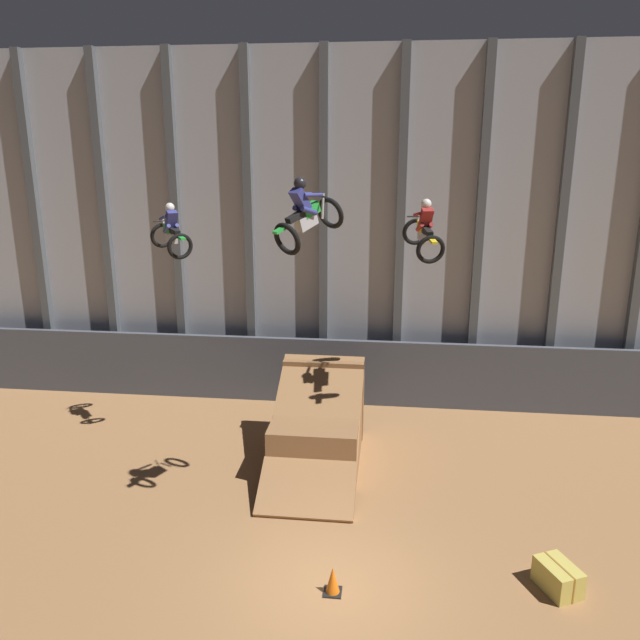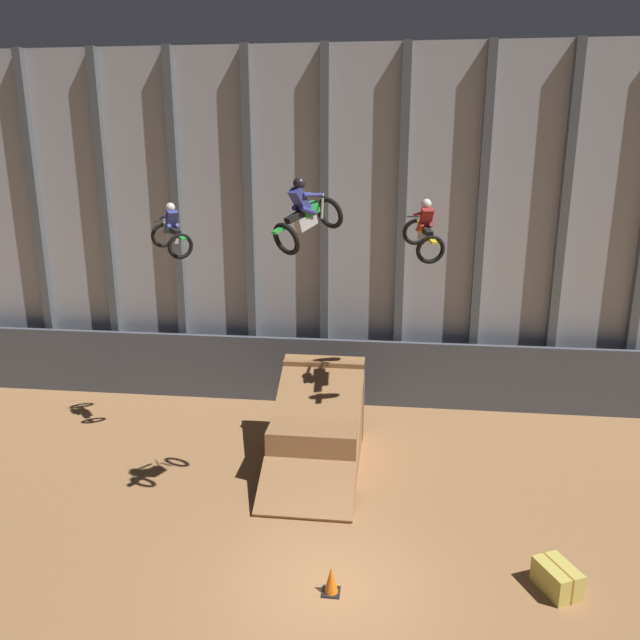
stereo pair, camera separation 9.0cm
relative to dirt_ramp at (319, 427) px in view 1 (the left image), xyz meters
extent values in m
plane|color=#996B42|center=(0.90, -5.50, -0.89)|extent=(60.00, 60.00, 0.00)
cube|color=#A3A8B2|center=(0.90, 4.70, 4.96)|extent=(32.00, 0.12, 11.70)
cube|color=#4C5156|center=(-10.50, 4.50, 4.96)|extent=(0.28, 0.28, 11.70)
cube|color=#4C5156|center=(-7.96, 4.50, 4.96)|extent=(0.28, 0.28, 11.70)
cube|color=#4C5156|center=(-5.43, 4.50, 4.96)|extent=(0.28, 0.28, 11.70)
cube|color=#4C5156|center=(-2.90, 4.50, 4.96)|extent=(0.28, 0.28, 11.70)
cube|color=#4C5156|center=(-0.36, 4.50, 4.96)|extent=(0.28, 0.28, 11.70)
cube|color=#4C5156|center=(2.17, 4.50, 4.96)|extent=(0.28, 0.28, 11.70)
cube|color=#4C5156|center=(4.70, 4.50, 4.96)|extent=(0.28, 0.28, 11.70)
cube|color=#4C5156|center=(7.24, 4.50, 4.96)|extent=(0.28, 0.28, 11.70)
cube|color=#474C56|center=(0.90, 3.86, 0.25)|extent=(31.36, 0.20, 2.28)
cube|color=olive|center=(0.00, -0.14, -0.16)|extent=(2.36, 3.37, 1.46)
cube|color=olive|center=(0.00, 1.30, 0.33)|extent=(2.41, 0.50, 2.43)
cube|color=#996B42|center=(0.00, -0.86, 0.33)|extent=(2.41, 4.91, 2.61)
torus|color=black|center=(-4.74, 1.34, 5.19)|extent=(0.68, 0.60, 0.74)
torus|color=black|center=(-3.85, 0.26, 5.05)|extent=(0.68, 0.60, 0.74)
cube|color=#B7B7BC|center=(-4.26, 0.75, 5.23)|extent=(0.49, 0.54, 0.33)
cube|color=green|center=(-4.35, 0.87, 5.45)|extent=(0.45, 0.48, 0.28)
cube|color=black|center=(-4.10, 0.56, 5.43)|extent=(0.49, 0.54, 0.17)
cube|color=green|center=(-3.77, 0.16, 5.30)|extent=(0.34, 0.37, 0.10)
cylinder|color=#B7B7BC|center=(-4.61, 1.18, 5.41)|extent=(0.18, 0.20, 0.54)
cylinder|color=black|center=(-4.57, 1.13, 5.64)|extent=(0.57, 0.40, 0.04)
cube|color=navy|center=(-4.21, 0.69, 5.73)|extent=(0.45, 0.46, 0.53)
sphere|color=silver|center=(-4.25, 0.74, 6.06)|extent=(0.38, 0.38, 0.28)
cylinder|color=navy|center=(-4.35, 0.68, 5.48)|extent=(0.35, 0.39, 0.30)
cylinder|color=navy|center=(-4.17, 0.83, 5.48)|extent=(0.35, 0.39, 0.30)
cylinder|color=navy|center=(-4.48, 0.77, 5.77)|extent=(0.39, 0.46, 0.21)
cylinder|color=navy|center=(-4.23, 0.97, 5.77)|extent=(0.39, 0.46, 0.21)
torus|color=black|center=(0.54, -2.34, 6.27)|extent=(0.78, 0.70, 0.73)
torus|color=black|center=(-0.26, -3.40, 5.83)|extent=(0.78, 0.70, 0.73)
cube|color=#B7B7BC|center=(0.09, -2.94, 6.15)|extent=(0.49, 0.57, 0.43)
cube|color=green|center=(0.15, -2.86, 6.39)|extent=(0.46, 0.51, 0.37)
cube|color=black|center=(-0.08, -3.17, 6.28)|extent=(0.47, 0.55, 0.29)
cube|color=green|center=(-0.36, -3.55, 6.04)|extent=(0.33, 0.37, 0.17)
cylinder|color=#B7B7BC|center=(0.39, -2.54, 6.44)|extent=(0.10, 0.11, 0.55)
cylinder|color=black|center=(0.32, -2.63, 6.65)|extent=(0.41, 0.56, 0.04)
cube|color=navy|center=(-0.02, -3.09, 6.61)|extent=(0.49, 0.52, 0.51)
sphere|color=black|center=(-0.02, -3.09, 6.95)|extent=(0.40, 0.42, 0.33)
cylinder|color=navy|center=(-0.03, -2.90, 6.38)|extent=(0.35, 0.41, 0.23)
cylinder|color=navy|center=(0.16, -3.05, 6.38)|extent=(0.35, 0.41, 0.23)
cylinder|color=navy|center=(-0.02, -2.81, 6.71)|extent=(0.38, 0.47, 0.10)
cylinder|color=navy|center=(0.24, -3.01, 6.71)|extent=(0.38, 0.47, 0.10)
torus|color=black|center=(2.53, 0.54, 5.51)|extent=(0.77, 0.41, 0.74)
torus|color=black|center=(2.85, -0.80, 5.25)|extent=(0.77, 0.41, 0.74)
cube|color=#B7B7BC|center=(2.71, -0.20, 5.49)|extent=(0.31, 0.59, 0.37)
cube|color=yellow|center=(2.68, -0.07, 5.72)|extent=(0.31, 0.51, 0.32)
cube|color=black|center=(2.77, -0.46, 5.67)|extent=(0.29, 0.59, 0.22)
cube|color=yellow|center=(2.89, -0.94, 5.49)|extent=(0.22, 0.39, 0.12)
cylinder|color=#B7B7BC|center=(2.58, 0.32, 5.71)|extent=(0.09, 0.17, 0.55)
cylinder|color=black|center=(2.60, 0.24, 5.94)|extent=(0.66, 0.07, 0.04)
cube|color=maroon|center=(2.73, -0.32, 5.98)|extent=(0.37, 0.45, 0.53)
sphere|color=silver|center=(2.73, -0.28, 6.31)|extent=(0.32, 0.36, 0.30)
cylinder|color=maroon|center=(2.59, -0.24, 5.73)|extent=(0.21, 0.44, 0.27)
cylinder|color=maroon|center=(2.83, -0.19, 5.73)|extent=(0.21, 0.44, 0.27)
cylinder|color=maroon|center=(2.52, -0.13, 6.04)|extent=(0.20, 0.53, 0.16)
cylinder|color=maroon|center=(2.84, -0.06, 6.04)|extent=(0.20, 0.53, 0.16)
cube|color=black|center=(0.95, -5.68, -0.87)|extent=(0.36, 0.36, 0.03)
cone|color=orange|center=(0.95, -5.68, -0.58)|extent=(0.28, 0.28, 0.55)
cube|color=#CCB751|center=(5.41, -5.07, -0.61)|extent=(0.93, 1.07, 0.56)
cube|color=#996623|center=(5.41, -5.07, -0.61)|extent=(0.42, 0.84, 0.57)
camera|label=1|loc=(1.91, -16.14, 7.67)|focal=35.00mm
camera|label=2|loc=(2.00, -16.13, 7.67)|focal=35.00mm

